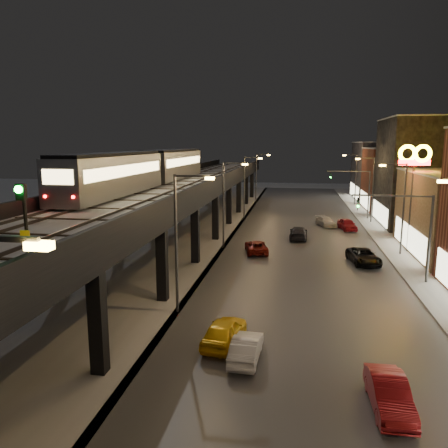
{
  "coord_description": "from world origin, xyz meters",
  "views": [
    {
      "loc": [
        6.76,
        -13.08,
        10.88
      ],
      "look_at": [
        1.51,
        18.19,
        5.0
      ],
      "focal_mm": 35.0,
      "sensor_mm": 36.0,
      "label": 1
    }
  ],
  "objects": [
    {
      "name": "viaduct_trackbed",
      "position": [
        -6.01,
        31.97,
        6.39
      ],
      "size": [
        8.4,
        100.0,
        0.32
      ],
      "color": "#B2B7C1",
      "rests_on": "elevated_viaduct"
    },
    {
      "name": "car_onc_white",
      "position": [
        10.65,
        45.11,
        0.61
      ],
      "size": [
        3.0,
        4.52,
        1.22
      ],
      "primitive_type": "imported",
      "rotation": [
        0.0,
        0.0,
        0.34
      ],
      "color": "silver",
      "rests_on": "ground"
    },
    {
      "name": "sidewalk_right",
      "position": [
        17.5,
        35.0,
        0.07
      ],
      "size": [
        4.0,
        120.0,
        0.14
      ],
      "primitive_type": "cube",
      "color": "#9FA1A8",
      "rests_on": "ground"
    },
    {
      "name": "streetlight_left_4",
      "position": [
        -0.43,
        67.0,
        5.24
      ],
      "size": [
        2.57,
        0.28,
        9.0
      ],
      "color": "#38383A",
      "rests_on": "ground"
    },
    {
      "name": "car_onc_dark",
      "position": [
        12.95,
        26.97,
        0.68
      ],
      "size": [
        2.99,
        5.2,
        1.37
      ],
      "primitive_type": "imported",
      "rotation": [
        0.0,
        0.0,
        0.15
      ],
      "color": "black",
      "rests_on": "ground"
    },
    {
      "name": "car_mid_silver",
      "position": [
        2.9,
        29.43,
        0.62
      ],
      "size": [
        2.88,
        4.76,
        1.24
      ],
      "primitive_type": "imported",
      "rotation": [
        0.0,
        0.0,
        3.34
      ],
      "color": "maroon",
      "rests_on": "ground"
    },
    {
      "name": "viaduct_parapet_far",
      "position": [
        -10.35,
        32.0,
        6.85
      ],
      "size": [
        0.3,
        100.0,
        1.1
      ],
      "primitive_type": "cube",
      "color": "black",
      "rests_on": "elevated_viaduct"
    },
    {
      "name": "car_onc_silver",
      "position": [
        10.75,
        4.17,
        0.67
      ],
      "size": [
        1.54,
        4.12,
        1.34
      ],
      "primitive_type": "imported",
      "rotation": [
        0.0,
        0.0,
        0.03
      ],
      "color": "maroon",
      "rests_on": "ground"
    },
    {
      "name": "building_e",
      "position": [
        23.99,
        62.0,
        5.08
      ],
      "size": [
        12.2,
        12.2,
        10.16
      ],
      "color": "brown",
      "rests_on": "ground"
    },
    {
      "name": "traffic_light_rig_a",
      "position": [
        15.84,
        22.0,
        4.5
      ],
      "size": [
        6.1,
        0.34,
        7.0
      ],
      "color": "#38383A",
      "rests_on": "ground"
    },
    {
      "name": "car_near_white",
      "position": [
        4.46,
        7.39,
        0.63
      ],
      "size": [
        1.48,
        3.87,
        1.26
      ],
      "primitive_type": "imported",
      "rotation": [
        0.0,
        0.0,
        3.1
      ],
      "color": "silver",
      "rests_on": "ground"
    },
    {
      "name": "streetlight_left_1",
      "position": [
        -0.43,
        13.0,
        5.24
      ],
      "size": [
        2.57,
        0.28,
        9.0
      ],
      "color": "#38383A",
      "rests_on": "ground"
    },
    {
      "name": "subway_train",
      "position": [
        -8.5,
        30.86,
        8.36
      ],
      "size": [
        2.93,
        35.94,
        3.5
      ],
      "color": "gray",
      "rests_on": "viaduct_trackbed"
    },
    {
      "name": "viaduct_parapet_streetside",
      "position": [
        -1.65,
        32.0,
        6.85
      ],
      "size": [
        0.3,
        100.0,
        1.1
      ],
      "primitive_type": "cube",
      "color": "black",
      "rests_on": "elevated_viaduct"
    },
    {
      "name": "car_onc_red",
      "position": [
        13.18,
        43.04,
        0.72
      ],
      "size": [
        2.46,
        4.46,
        1.44
      ],
      "primitive_type": "imported",
      "rotation": [
        0.0,
        0.0,
        0.19
      ],
      "color": "maroon",
      "rests_on": "ground"
    },
    {
      "name": "streetlight_left_3",
      "position": [
        -0.43,
        49.0,
        5.24
      ],
      "size": [
        2.57,
        0.28,
        9.0
      ],
      "color": "#38383A",
      "rests_on": "ground"
    },
    {
      "name": "streetlight_right_2",
      "position": [
        16.73,
        31.0,
        5.24
      ],
      "size": [
        2.56,
        0.28,
        9.0
      ],
      "color": "#38383A",
      "rests_on": "ground"
    },
    {
      "name": "rail_signal",
      "position": [
        -2.1,
        -0.2,
        8.72
      ],
      "size": [
        0.34,
        0.43,
        2.97
      ],
      "color": "black",
      "rests_on": "viaduct_trackbed"
    },
    {
      "name": "traffic_light_rig_b",
      "position": [
        15.84,
        52.0,
        4.5
      ],
      "size": [
        6.1,
        0.34,
        7.0
      ],
      "color": "#38383A",
      "rests_on": "ground"
    },
    {
      "name": "car_mid_dark",
      "position": [
        7.07,
        36.59,
        0.7
      ],
      "size": [
        2.07,
        4.86,
        1.4
      ],
      "primitive_type": "imported",
      "rotation": [
        0.0,
        0.0,
        3.12
      ],
      "color": "black",
      "rests_on": "ground"
    },
    {
      "name": "elevated_viaduct",
      "position": [
        -6.0,
        31.84,
        5.62
      ],
      "size": [
        9.0,
        100.0,
        6.3
      ],
      "color": "black",
      "rests_on": "ground"
    },
    {
      "name": "streetlight_right_3",
      "position": [
        16.73,
        49.0,
        5.24
      ],
      "size": [
        2.56,
        0.28,
        9.0
      ],
      "color": "#38383A",
      "rests_on": "ground"
    },
    {
      "name": "building_f",
      "position": [
        23.99,
        76.0,
        5.58
      ],
      "size": [
        12.2,
        16.2,
        11.16
      ],
      "color": "#2D2D34",
      "rests_on": "ground"
    },
    {
      "name": "under_viaduct_pavement",
      "position": [
        -6.0,
        35.0,
        0.03
      ],
      "size": [
        11.0,
        120.0,
        0.06
      ],
      "primitive_type": "cube",
      "color": "#9FA1A8",
      "rests_on": "ground"
    },
    {
      "name": "streetlight_right_4",
      "position": [
        16.73,
        67.0,
        5.24
      ],
      "size": [
        2.56,
        0.28,
        9.0
      ],
      "color": "#38383A",
      "rests_on": "ground"
    },
    {
      "name": "building_d",
      "position": [
        23.99,
        48.0,
        7.08
      ],
      "size": [
        12.2,
        13.2,
        14.16
      ],
      "color": "black",
      "rests_on": "ground"
    },
    {
      "name": "car_taxi",
      "position": [
        3.08,
        8.96,
        0.73
      ],
      "size": [
        2.28,
        4.46,
        1.45
      ],
      "primitive_type": "imported",
      "rotation": [
        0.0,
        0.0,
        3.0
      ],
      "color": "yellow",
      "rests_on": "ground"
    },
    {
      "name": "sign_mcdonalds",
      "position": [
        18.0,
        32.37,
        8.87
      ],
      "size": [
        3.21,
        0.63,
        10.77
      ],
      "color": "#38383A",
      "rests_on": "ground"
    },
    {
      "name": "streetlight_left_2",
      "position": [
        -0.43,
        31.0,
        5.24
      ],
      "size": [
        2.57,
        0.28,
        9.0
      ],
      "color": "#38383A",
      "rests_on": "ground"
    },
    {
      "name": "road_surface",
      "position": [
        7.5,
        35.0,
        0.03
      ],
      "size": [
        17.0,
        120.0,
        0.06
      ],
      "primitive_type": "cube",
      "color": "#46474D",
      "rests_on": "ground"
    }
  ]
}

